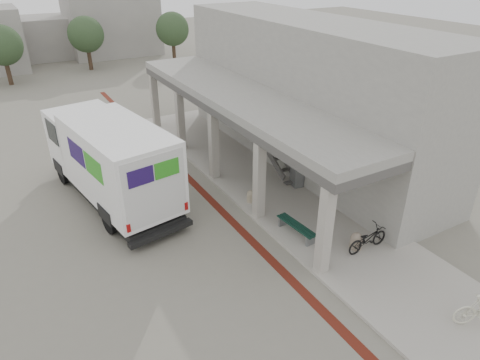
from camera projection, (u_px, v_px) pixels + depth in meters
ground at (219, 238)px, 16.42m from camera, size 120.00×120.00×0.00m
bike_lane_stripe at (218, 207)px, 18.39m from camera, size 0.35×40.00×0.01m
sidewalk at (302, 209)px, 18.15m from camera, size 4.40×28.00×0.12m
transit_building at (298, 96)px, 21.28m from camera, size 7.60×17.00×7.00m
distant_backdrop at (22, 35)px, 41.40m from camera, size 28.00×10.00×6.50m
tree_left at (2, 45)px, 34.18m from camera, size 3.20×3.20×4.80m
tree_mid at (86, 35)px, 38.80m from camera, size 3.20×3.20×4.80m
tree_right at (172, 29)px, 41.55m from camera, size 3.20×3.20×4.80m
fedex_truck at (109, 159)px, 18.13m from camera, size 3.97×9.01×3.71m
bench at (296, 228)px, 16.27m from camera, size 0.57×1.93×0.45m
bollard_near at (356, 241)px, 15.52m from camera, size 0.44×0.44×0.66m
bollard_far at (251, 196)px, 18.50m from camera, size 0.36×0.36×0.54m
utility_cabinet at (297, 175)px, 19.70m from camera, size 0.56×0.68×1.01m
bicycle_black at (368, 239)px, 15.40m from camera, size 1.78×0.64×0.93m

